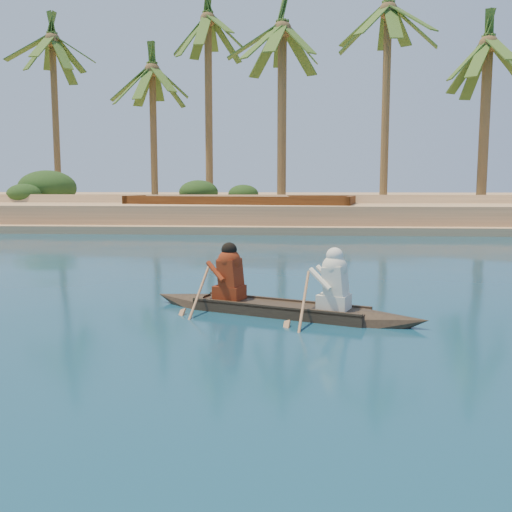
# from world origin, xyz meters

# --- Properties ---
(sandy_embankment) EXTENTS (150.00, 51.00, 1.50)m
(sandy_embankment) POSITION_xyz_m (0.00, 46.89, 0.53)
(sandy_embankment) COLOR tan
(sandy_embankment) RESTS_ON ground
(palm_grove) EXTENTS (110.00, 14.00, 16.00)m
(palm_grove) POSITION_xyz_m (0.00, 35.00, 8.00)
(palm_grove) COLOR #3B5E21
(palm_grove) RESTS_ON ground
(shrub_cluster) EXTENTS (100.00, 6.00, 2.40)m
(shrub_cluster) POSITION_xyz_m (0.00, 31.50, 1.20)
(shrub_cluster) COLOR #1C3513
(shrub_cluster) RESTS_ON ground
(canoe) EXTENTS (5.16, 2.58, 1.45)m
(canoe) POSITION_xyz_m (-4.00, 5.80, 0.28)
(canoe) COLOR #392C1F
(canoe) RESTS_ON ground
(barge_mid) EXTENTS (12.71, 6.04, 2.03)m
(barge_mid) POSITION_xyz_m (-6.72, 27.00, 0.71)
(barge_mid) COLOR brown
(barge_mid) RESTS_ON ground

